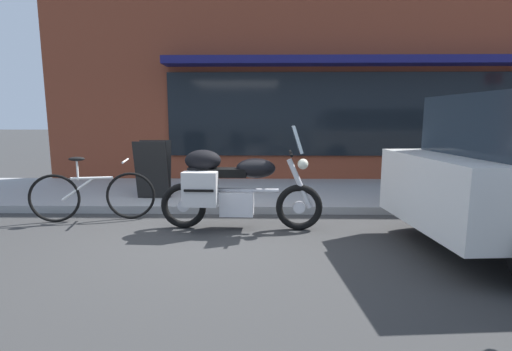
{
  "coord_description": "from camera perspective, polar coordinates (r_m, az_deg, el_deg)",
  "views": [
    {
      "loc": [
        0.79,
        -4.56,
        1.5
      ],
      "look_at": [
        0.71,
        0.49,
        0.7
      ],
      "focal_mm": 26.09,
      "sensor_mm": 36.0,
      "label": 1
    }
  ],
  "objects": [
    {
      "name": "ground_plane",
      "position": [
        4.87,
        -8.55,
        -9.06
      ],
      "size": [
        80.0,
        80.0,
        0.0
      ],
      "primitive_type": "plane",
      "color": "#323232"
    },
    {
      "name": "storefront_building",
      "position": [
        9.63,
        29.05,
        18.81
      ],
      "size": [
        18.15,
        0.9,
        6.8
      ],
      "color": "brown",
      "rests_on": "ground_plane"
    },
    {
      "name": "touring_motorcycle",
      "position": [
        4.93,
        -3.92,
        -1.57
      ],
      "size": [
        2.18,
        0.63,
        1.39
      ],
      "color": "black",
      "rests_on": "ground_plane"
    },
    {
      "name": "parked_bicycle",
      "position": [
        5.88,
        -23.74,
        -2.75
      ],
      "size": [
        1.72,
        0.52,
        0.94
      ],
      "color": "black",
      "rests_on": "ground_plane"
    },
    {
      "name": "sandwich_board_sign",
      "position": [
        6.57,
        -15.47,
        0.91
      ],
      "size": [
        0.55,
        0.42,
        0.98
      ],
      "color": "black",
      "rests_on": "sidewalk_curb"
    }
  ]
}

